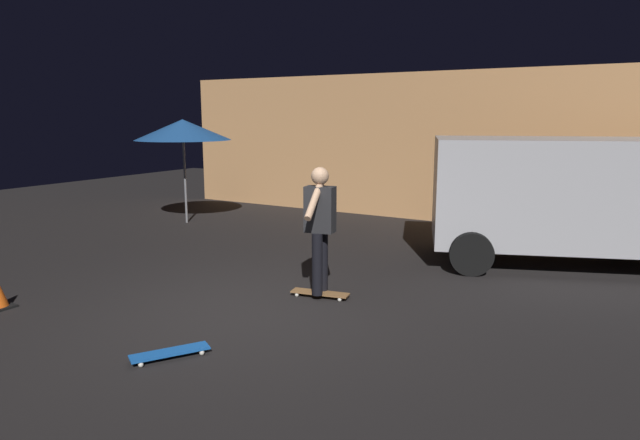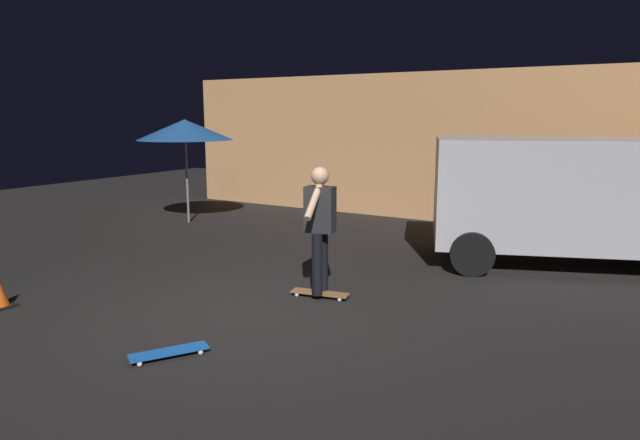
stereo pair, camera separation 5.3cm
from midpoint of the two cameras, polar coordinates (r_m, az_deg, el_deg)
name	(u,v)px [view 2 (the right image)]	position (r m, az deg, el deg)	size (l,w,h in m)	color
ground_plane	(245,311)	(7.14, -7.34, -9.14)	(28.00, 28.00, 0.00)	black
low_building	(464,144)	(14.88, 14.47, 7.45)	(13.79, 4.02, 3.34)	tan
parked_van	(583,193)	(9.97, 25.16, 2.44)	(4.98, 3.54, 2.03)	#B2B2B7
patio_umbrella	(185,130)	(12.90, -13.37, 8.85)	(2.10, 2.10, 2.30)	slate
skateboard_ridden	(320,293)	(7.59, 0.20, -7.40)	(0.80, 0.35, 0.07)	olive
skateboard_spare	(169,352)	(6.00, -14.76, -12.78)	(0.58, 0.77, 0.07)	#1959B2
skater	(320,221)	(7.35, 0.21, -0.10)	(0.42, 0.98, 1.67)	black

